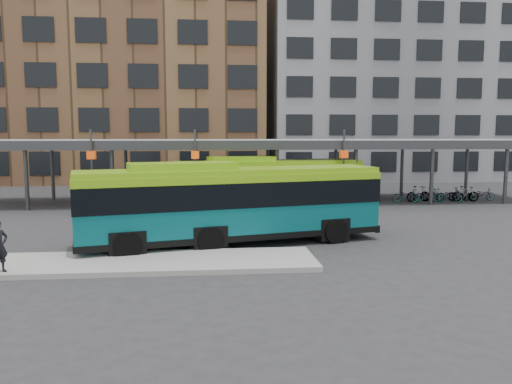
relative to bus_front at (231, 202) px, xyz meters
name	(u,v)px	position (x,y,z in m)	size (l,w,h in m)	color
ground	(263,244)	(1.31, -0.03, -1.77)	(120.00, 120.00, 0.00)	#28282B
boarding_island	(113,263)	(-4.19, -3.03, -1.68)	(14.00, 3.00, 0.18)	gray
canopy	(241,144)	(1.25, 12.84, 2.14)	(40.00, 6.53, 4.80)	#999B9E
building_brick	(130,70)	(-8.69, 31.97, 9.23)	(26.00, 14.00, 22.00)	brown
building_grey	(381,82)	(17.31, 31.97, 8.23)	(24.00, 14.00, 20.00)	slate
bus_front	(231,202)	(0.00, 0.00, 0.00)	(12.57, 5.52, 3.39)	#08545A
bus_rear	(270,181)	(2.84, 10.12, -0.11)	(11.80, 5.31, 3.19)	#08545A
bike_rack	(443,195)	(14.85, 11.92, -1.29)	(7.30, 1.71, 1.07)	slate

